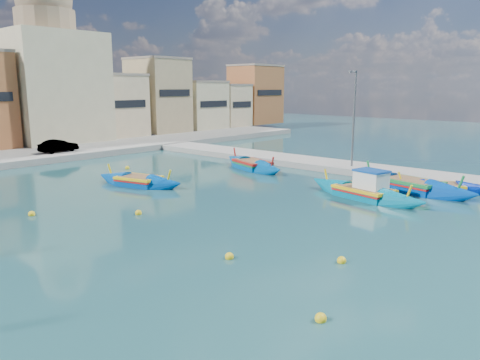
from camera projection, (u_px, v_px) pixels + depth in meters
ground at (281, 242)px, 20.84m from camera, size 160.00×160.00×0.00m
east_quay at (429, 178)px, 33.99m from camera, size 4.00×70.00×0.50m
north_townhouses at (25, 103)px, 50.35m from camera, size 83.20×7.87×10.19m
church_block at (49, 71)px, 52.52m from camera, size 10.00×10.00×19.10m
quay_street_lamp at (354, 118)px, 36.67m from camera, size 1.18×0.16×8.00m
luzzu_turquoise_cabin at (364, 193)px, 28.87m from camera, size 3.61×9.00×2.82m
luzzu_cyan_mid at (252, 166)px, 39.04m from camera, size 4.57×8.63×2.49m
luzzu_green at (139, 182)px, 32.52m from camera, size 3.64×7.49×2.29m
luzzu_blue_south at (410, 186)px, 30.90m from camera, size 4.20×9.85×2.77m
luzzu_cyan_south at (440, 189)px, 30.39m from camera, size 4.95×6.99×2.18m
mooring_buoys at (214, 214)px, 24.99m from camera, size 22.11×26.30×0.36m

